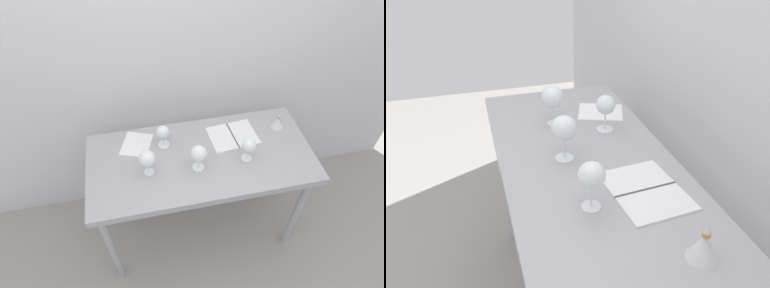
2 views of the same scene
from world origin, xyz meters
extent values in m
plane|color=gray|center=(0.00, 0.00, 0.00)|extent=(6.00, 6.00, 0.00)
cube|color=silver|center=(0.00, 0.49, 1.30)|extent=(3.80, 0.04, 2.60)
cube|color=#A2A2A7|center=(0.00, 0.00, 0.88)|extent=(1.40, 0.64, 0.04)
cube|color=#A2A2A7|center=(0.00, -0.33, 0.88)|extent=(1.40, 0.01, 0.05)
cylinder|color=#A2A2A7|center=(-0.64, -0.26, 0.43)|extent=(0.05, 0.05, 0.86)
cylinder|color=#A2A2A7|center=(0.64, -0.26, 0.43)|extent=(0.05, 0.05, 0.86)
cylinder|color=#A2A2A7|center=(-0.64, 0.26, 0.43)|extent=(0.05, 0.05, 0.86)
cylinder|color=#A2A2A7|center=(0.64, 0.26, 0.43)|extent=(0.05, 0.05, 0.86)
cylinder|color=white|center=(-0.21, 0.14, 0.90)|extent=(0.07, 0.07, 0.00)
cylinder|color=white|center=(-0.21, 0.14, 0.94)|extent=(0.01, 0.01, 0.08)
sphere|color=white|center=(-0.21, 0.14, 1.02)|extent=(0.08, 0.08, 0.08)
cylinder|color=maroon|center=(-0.21, 0.14, 1.00)|extent=(0.06, 0.06, 0.02)
cylinder|color=white|center=(-0.04, -0.09, 0.90)|extent=(0.07, 0.07, 0.00)
cylinder|color=white|center=(-0.04, -0.09, 0.95)|extent=(0.01, 0.01, 0.09)
sphere|color=white|center=(-0.04, -0.09, 1.03)|extent=(0.10, 0.10, 0.10)
cylinder|color=maroon|center=(-0.04, -0.09, 1.01)|extent=(0.07, 0.07, 0.02)
cylinder|color=white|center=(-0.33, -0.06, 0.90)|extent=(0.06, 0.06, 0.00)
cylinder|color=white|center=(-0.33, -0.06, 0.94)|extent=(0.01, 0.01, 0.08)
sphere|color=white|center=(-0.33, -0.06, 1.03)|extent=(0.10, 0.10, 0.10)
cylinder|color=maroon|center=(-0.33, -0.06, 1.01)|extent=(0.07, 0.07, 0.03)
cylinder|color=white|center=(0.27, -0.08, 0.90)|extent=(0.06, 0.06, 0.00)
cylinder|color=white|center=(0.27, -0.08, 0.94)|extent=(0.01, 0.01, 0.08)
sphere|color=white|center=(0.27, -0.08, 1.02)|extent=(0.09, 0.09, 0.09)
cylinder|color=maroon|center=(0.27, -0.08, 1.01)|extent=(0.06, 0.06, 0.02)
cube|color=white|center=(0.17, 0.12, 0.90)|extent=(0.17, 0.24, 0.01)
cube|color=white|center=(0.32, 0.13, 0.90)|extent=(0.17, 0.24, 0.01)
cube|color=#3F3F47|center=(0.24, 0.12, 0.90)|extent=(0.03, 0.23, 0.01)
cube|color=white|center=(-0.38, 0.18, 0.90)|extent=(0.24, 0.25, 0.00)
cone|color=silver|center=(0.56, 0.15, 0.94)|extent=(0.09, 0.09, 0.08)
cylinder|color=#C17F4C|center=(0.56, 0.15, 0.98)|extent=(0.02, 0.02, 0.01)
cone|color=silver|center=(0.56, 0.15, 1.01)|extent=(0.02, 0.02, 0.04)
camera|label=1|loc=(-0.32, -1.26, 2.43)|focal=30.21mm
camera|label=2|loc=(1.21, -0.40, 1.72)|focal=37.24mm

